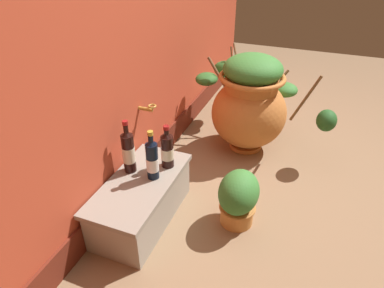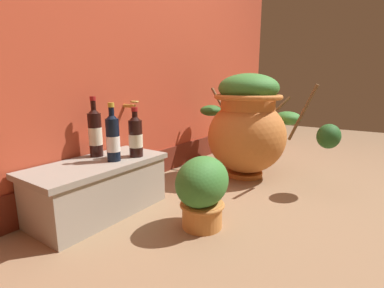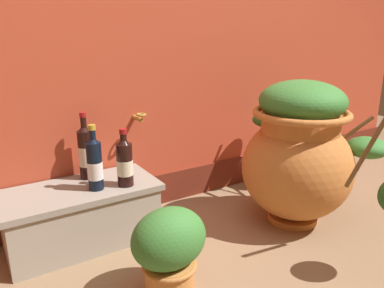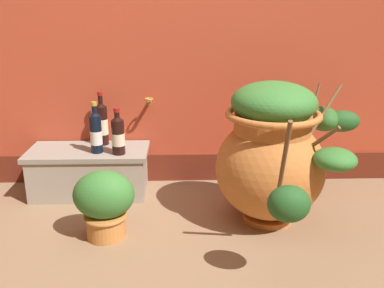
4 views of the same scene
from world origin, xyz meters
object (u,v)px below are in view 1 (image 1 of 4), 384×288
(potted_shrub, at_px, (238,197))
(wine_bottle_right, at_px, (128,150))
(wine_bottle_middle, at_px, (167,149))
(wine_bottle_left, at_px, (152,159))
(terracotta_urn, at_px, (250,102))

(potted_shrub, bearing_deg, wine_bottle_right, 99.55)
(wine_bottle_middle, height_order, potted_shrub, wine_bottle_middle)
(wine_bottle_left, bearing_deg, wine_bottle_right, 86.78)
(terracotta_urn, bearing_deg, wine_bottle_right, 153.61)
(wine_bottle_left, bearing_deg, potted_shrub, -76.44)
(potted_shrub, bearing_deg, wine_bottle_left, 103.56)
(wine_bottle_right, distance_m, potted_shrub, 0.71)
(terracotta_urn, height_order, potted_shrub, terracotta_urn)
(wine_bottle_middle, relative_size, potted_shrub, 0.78)
(wine_bottle_left, distance_m, wine_bottle_right, 0.16)
(wine_bottle_middle, height_order, wine_bottle_right, wine_bottle_right)
(wine_bottle_right, bearing_deg, wine_bottle_left, -93.22)
(wine_bottle_left, distance_m, potted_shrub, 0.56)
(wine_bottle_left, relative_size, wine_bottle_middle, 1.11)
(wine_bottle_left, xyz_separation_m, potted_shrub, (0.12, -0.50, -0.23))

